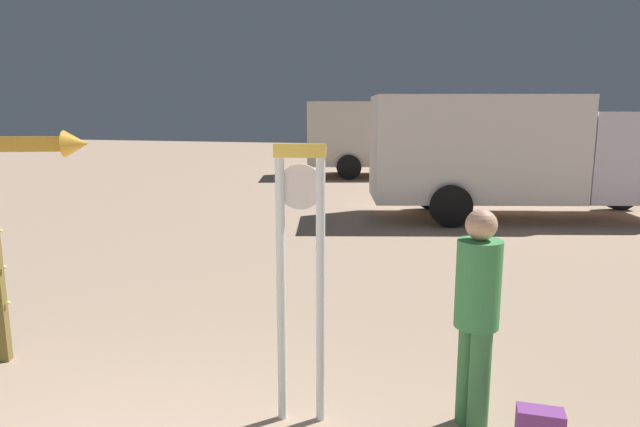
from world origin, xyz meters
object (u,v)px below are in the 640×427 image
object	(u,v)px
arrow_sign	(24,199)
box_truck_near	(511,151)
standing_clock	(301,261)
box_truck_far	(391,135)
person_near_clock	(477,310)

from	to	relation	value
arrow_sign	box_truck_near	world-z (taller)	box_truck_near
standing_clock	box_truck_near	xyz separation A→B (m)	(2.07, 9.44, 0.24)
box_truck_far	arrow_sign	bearing A→B (deg)	-93.44
standing_clock	box_truck_far	distance (m)	17.38
box_truck_near	arrow_sign	bearing A→B (deg)	-118.24
standing_clock	person_near_clock	distance (m)	1.37
arrow_sign	box_truck_far	bearing A→B (deg)	86.56
person_near_clock	box_truck_far	world-z (taller)	box_truck_far
standing_clock	arrow_sign	distance (m)	2.87
arrow_sign	box_truck_far	world-z (taller)	box_truck_far
arrow_sign	person_near_clock	world-z (taller)	arrow_sign
standing_clock	box_truck_far	world-z (taller)	box_truck_far
box_truck_near	box_truck_far	size ratio (longest dim) A/B	0.97
person_near_clock	box_truck_near	world-z (taller)	box_truck_near
standing_clock	box_truck_near	size ratio (longest dim) A/B	0.31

